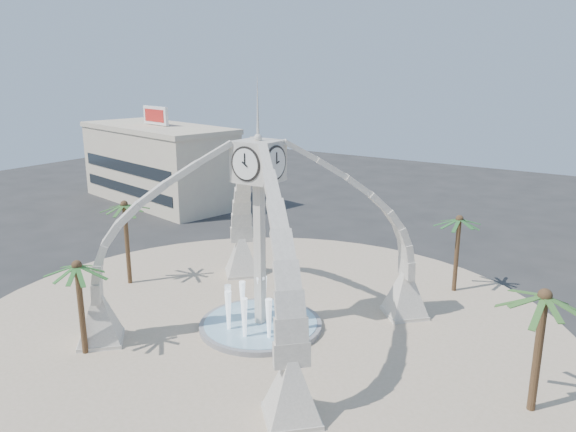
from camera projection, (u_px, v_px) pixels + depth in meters
The scene contains 9 objects.
ground at pixel (261, 328), 36.74m from camera, with size 140.00×140.00×0.00m, color #282828.
plaza at pixel (261, 328), 36.73m from camera, with size 40.00×40.00×0.06m, color #C2A990.
clock_tower at pixel (259, 233), 35.07m from camera, with size 17.94×17.94×16.30m.
fountain at pixel (261, 324), 36.67m from camera, with size 8.00×8.00×3.62m.
building_nw at pixel (159, 164), 70.32m from camera, with size 23.75×13.73×11.90m.
palm_east at pixel (545, 297), 26.41m from camera, with size 5.52×5.52×6.95m.
palm_west at pixel (124, 206), 42.70m from camera, with size 4.83×4.83×7.13m.
palm_north at pixel (459, 220), 41.38m from camera, with size 3.78×3.78×6.38m.
palm_south at pixel (77, 267), 32.09m from camera, with size 4.89×4.89×6.28m.
Camera 1 is at (20.11, -26.99, 16.56)m, focal length 35.00 mm.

